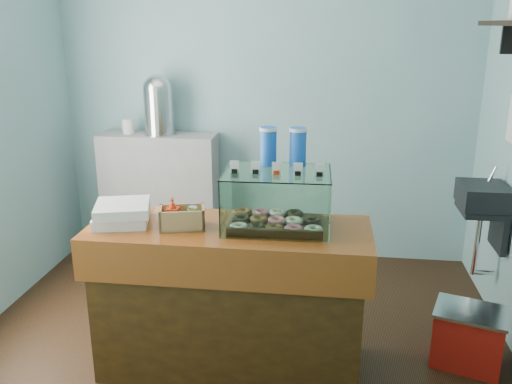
# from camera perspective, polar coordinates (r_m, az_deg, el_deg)

# --- Properties ---
(ground) EXTENTS (3.50, 3.50, 0.00)m
(ground) POSITION_cam_1_polar(r_m,az_deg,el_deg) (3.69, -1.94, -15.45)
(ground) COLOR black
(ground) RESTS_ON ground
(room_shell) EXTENTS (3.54, 3.04, 2.82)m
(room_shell) POSITION_cam_1_polar(r_m,az_deg,el_deg) (3.12, -1.76, 11.93)
(room_shell) COLOR #6FA2A2
(room_shell) RESTS_ON ground
(counter) EXTENTS (1.60, 0.60, 0.90)m
(counter) POSITION_cam_1_polar(r_m,az_deg,el_deg) (3.24, -2.77, -11.04)
(counter) COLOR #43290C
(counter) RESTS_ON ground
(back_shelf) EXTENTS (1.00, 0.32, 1.10)m
(back_shelf) POSITION_cam_1_polar(r_m,az_deg,el_deg) (4.83, -10.00, -0.40)
(back_shelf) COLOR #939396
(back_shelf) RESTS_ON ground
(display_case) EXTENTS (0.60, 0.45, 0.54)m
(display_case) POSITION_cam_1_polar(r_m,az_deg,el_deg) (3.04, 2.29, -0.40)
(display_case) COLOR #331D0F
(display_case) RESTS_ON counter
(condiment_crate) EXTENTS (0.28, 0.21, 0.18)m
(condiment_crate) POSITION_cam_1_polar(r_m,az_deg,el_deg) (3.05, -7.93, -2.65)
(condiment_crate) COLOR #A78553
(condiment_crate) RESTS_ON counter
(pastry_boxes) EXTENTS (0.38, 0.37, 0.12)m
(pastry_boxes) POSITION_cam_1_polar(r_m,az_deg,el_deg) (3.20, -13.91, -2.17)
(pastry_boxes) COLOR silver
(pastry_boxes) RESTS_ON counter
(coffee_urn) EXTENTS (0.27, 0.27, 0.50)m
(coffee_urn) POSITION_cam_1_polar(r_m,az_deg,el_deg) (4.63, -10.24, 9.17)
(coffee_urn) COLOR silver
(coffee_urn) RESTS_ON back_shelf
(red_cooler) EXTENTS (0.49, 0.43, 0.36)m
(red_cooler) POSITION_cam_1_polar(r_m,az_deg,el_deg) (3.63, 21.43, -14.00)
(red_cooler) COLOR #B9170E
(red_cooler) RESTS_ON ground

